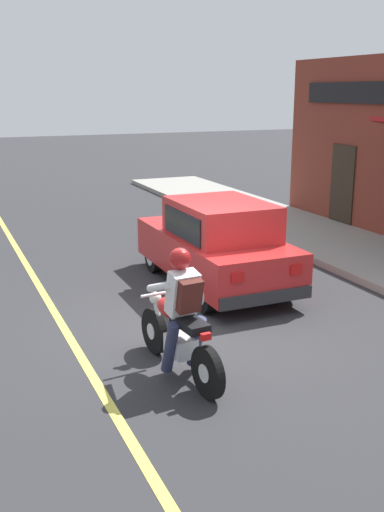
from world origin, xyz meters
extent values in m
plane|color=#2B2B2D|center=(0.00, 0.00, 0.00)|extent=(80.00, 80.00, 0.00)
cube|color=gray|center=(4.85, 3.00, 0.07)|extent=(2.60, 22.00, 0.14)
cube|color=#D1C64C|center=(-1.80, 3.00, 0.00)|extent=(0.12, 19.80, 0.01)
cube|color=#2D2319|center=(6.13, 4.65, 1.05)|extent=(0.04, 0.90, 2.10)
cylinder|color=black|center=(-0.85, -0.64, 0.31)|extent=(0.16, 0.63, 0.62)
cylinder|color=silver|center=(-0.85, -0.64, 0.31)|extent=(0.14, 0.23, 0.22)
cylinder|color=black|center=(-0.72, -2.03, 0.31)|extent=(0.16, 0.63, 0.62)
cylinder|color=silver|center=(-0.72, -2.03, 0.31)|extent=(0.14, 0.23, 0.22)
cube|color=silver|center=(-0.78, -1.38, 0.39)|extent=(0.32, 0.43, 0.24)
ellipsoid|color=#B21919|center=(-0.80, -1.13, 0.80)|extent=(0.35, 0.55, 0.24)
cube|color=black|center=(-0.76, -1.61, 0.76)|extent=(0.31, 0.58, 0.10)
cylinder|color=silver|center=(-0.84, -0.74, 0.62)|extent=(0.10, 0.33, 0.68)
cylinder|color=silver|center=(-0.83, -0.86, 0.91)|extent=(0.56, 0.09, 0.04)
sphere|color=silver|center=(-0.85, -0.69, 0.79)|extent=(0.16, 0.16, 0.16)
cylinder|color=silver|center=(-0.58, -1.77, 0.29)|extent=(0.13, 0.56, 0.08)
cube|color=red|center=(-0.72, -1.98, 0.73)|extent=(0.13, 0.07, 0.08)
cylinder|color=#282D4C|center=(-0.95, -1.47, 0.43)|extent=(0.17, 0.36, 0.71)
cylinder|color=#282D4C|center=(-0.59, -1.44, 0.43)|extent=(0.17, 0.36, 0.71)
cube|color=silver|center=(-0.77, -1.43, 1.08)|extent=(0.37, 0.36, 0.57)
cylinder|color=silver|center=(-1.00, -1.21, 1.12)|extent=(0.14, 0.53, 0.26)
cylinder|color=silver|center=(-0.60, -1.17, 1.12)|extent=(0.14, 0.53, 0.26)
sphere|color=#A51919|center=(-0.78, -1.37, 1.49)|extent=(0.26, 0.26, 0.26)
cube|color=#4C1E19|center=(-0.76, -1.59, 1.10)|extent=(0.30, 0.27, 0.42)
cylinder|color=black|center=(0.42, 2.87, 0.30)|extent=(0.18, 0.60, 0.60)
cylinder|color=silver|center=(0.42, 2.87, 0.30)|extent=(0.20, 0.33, 0.33)
cylinder|color=black|center=(1.86, 2.87, 0.30)|extent=(0.18, 0.60, 0.60)
cylinder|color=silver|center=(1.86, 2.87, 0.30)|extent=(0.20, 0.33, 0.33)
cylinder|color=black|center=(0.41, 0.47, 0.30)|extent=(0.18, 0.60, 0.60)
cylinder|color=silver|center=(0.41, 0.47, 0.30)|extent=(0.20, 0.33, 0.33)
cylinder|color=black|center=(1.85, 0.47, 0.30)|extent=(0.18, 0.60, 0.60)
cylinder|color=silver|center=(1.85, 0.47, 0.30)|extent=(0.20, 0.33, 0.33)
cube|color=red|center=(1.13, 1.67, 0.60)|extent=(1.65, 3.71, 0.70)
cube|color=red|center=(1.13, 1.42, 1.24)|extent=(1.45, 1.90, 0.66)
cube|color=black|center=(1.13, 2.29, 1.19)|extent=(1.33, 0.35, 0.51)
cube|color=black|center=(0.41, 1.42, 1.22)|extent=(0.03, 1.52, 0.46)
cube|color=black|center=(1.86, 1.42, 1.22)|extent=(0.03, 1.52, 0.46)
cube|color=silver|center=(0.63, 3.53, 0.72)|extent=(0.24, 0.04, 0.14)
cube|color=red|center=(0.62, -0.19, 0.74)|extent=(0.20, 0.04, 0.16)
cube|color=silver|center=(1.65, 3.53, 0.72)|extent=(0.24, 0.04, 0.14)
cube|color=red|center=(1.63, -0.19, 0.74)|extent=(0.20, 0.04, 0.16)
cube|color=#28282B|center=(1.14, 3.50, 0.35)|extent=(1.61, 0.13, 0.20)
cube|color=#28282B|center=(1.13, -0.16, 0.35)|extent=(1.61, 0.13, 0.20)
camera|label=1|loc=(-3.34, -7.63, 3.39)|focal=42.00mm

